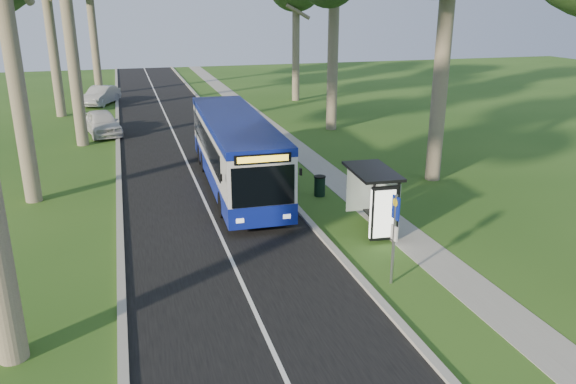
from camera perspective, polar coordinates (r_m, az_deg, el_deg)
The scene contains 12 objects.
ground at distance 19.71m, azimuth 4.22°, elevation -5.49°, with size 120.00×120.00×0.00m, color #284F18.
road at distance 28.14m, azimuth -9.68°, elevation 1.78°, with size 7.00×100.00×0.02m, color black.
kerb_east at distance 28.70m, azimuth -2.74°, elevation 2.47°, with size 0.25×100.00×0.12m, color #9E9B93.
kerb_west at distance 27.98m, azimuth -16.81°, elevation 1.24°, with size 0.25×100.00×0.12m, color #9E9B93.
centre_line at distance 28.13m, azimuth -9.69°, elevation 1.80°, with size 0.12×100.00×0.01m, color white.
footpath at distance 29.53m, azimuth 2.93°, elevation 2.83°, with size 1.50×100.00×0.02m, color gray.
bus at distance 25.56m, azimuth -5.36°, elevation 4.13°, with size 2.97×12.28×3.23m.
bus_stop_sign at distance 16.76m, azimuth 10.76°, elevation -3.80°, with size 0.09×0.40×2.82m.
bus_shelter at distance 20.42m, azimuth 9.28°, elevation 0.11°, with size 1.66×2.82×2.34m.
litter_bin at distance 24.57m, azimuth 3.24°, elevation 0.63°, with size 0.52×0.52×0.90m.
car_white at distance 38.09m, azimuth -18.36°, elevation 6.70°, with size 1.85×4.59×1.56m, color silver.
car_silver at distance 49.71m, azimuth -18.48°, elevation 9.27°, with size 1.62×4.64×1.53m, color #B0B3B8.
Camera 1 is at (-6.44, -16.81, 8.04)m, focal length 35.00 mm.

